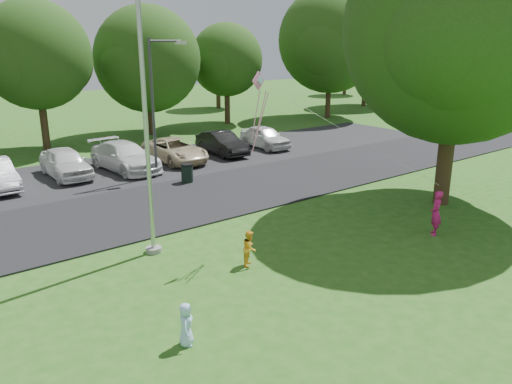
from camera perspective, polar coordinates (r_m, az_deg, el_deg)
ground at (r=14.39m, az=10.65°, el=-9.62°), size 120.00×120.00×0.00m
park_road at (r=20.94m, az=-7.98°, el=-0.90°), size 60.00×6.00×0.06m
parking_strip at (r=26.58m, az=-15.06°, el=2.48°), size 42.00×7.00×0.06m
flagpole at (r=14.96m, az=-12.53°, el=8.08°), size 0.50×0.50×10.00m
street_lamp at (r=24.04m, az=-11.18°, el=10.74°), size 1.84×0.45×6.54m
trash_can at (r=23.41m, az=-7.88°, el=2.10°), size 0.58×0.58×0.92m
big_tree at (r=20.71m, az=22.25°, el=16.36°), size 9.27×8.61×11.12m
tree_row at (r=34.56m, az=-19.24°, el=14.85°), size 64.35×11.94×10.88m
horizon_trees at (r=44.53m, az=-20.21°, el=13.16°), size 77.46×7.20×7.02m
parked_cars at (r=26.03m, az=-16.64°, el=3.68°), size 20.54×5.30×1.48m
woman at (r=17.94m, az=19.87°, el=-2.28°), size 0.67×0.65×1.55m
child_yellow at (r=14.71m, az=-0.71°, el=-6.42°), size 0.66×0.65×1.07m
child_blue at (r=11.21m, az=-8.01°, el=-14.75°), size 0.54×0.58×0.99m
kite at (r=14.91m, az=1.00°, el=10.55°), size 5.74×3.05×3.77m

